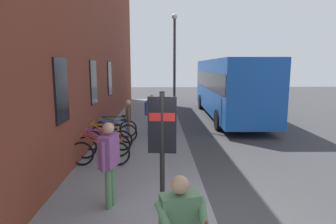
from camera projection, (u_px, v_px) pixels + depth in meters
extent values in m
plane|color=#38383A|center=(210.00, 141.00, 11.48)|extent=(60.00, 60.00, 0.00)
cube|color=slate|center=(145.00, 129.00, 13.36)|extent=(24.00, 3.50, 0.12)
cube|color=brown|center=(101.00, 27.00, 13.52)|extent=(22.00, 0.60, 9.65)
cube|color=black|center=(61.00, 90.00, 7.01)|extent=(0.90, 0.06, 1.60)
cube|color=black|center=(93.00, 82.00, 10.46)|extent=(0.90, 0.06, 1.60)
cube|color=black|center=(110.00, 78.00, 13.91)|extent=(0.90, 0.06, 1.60)
torus|color=black|center=(82.00, 154.00, 8.25)|extent=(0.08, 0.72, 0.72)
torus|color=black|center=(118.00, 154.00, 8.25)|extent=(0.08, 0.72, 0.72)
cylinder|color=#B21E1E|center=(100.00, 144.00, 8.21)|extent=(0.07, 1.02, 0.58)
cylinder|color=#B21E1E|center=(97.00, 136.00, 8.17)|extent=(0.06, 0.85, 0.09)
cylinder|color=#B21E1E|center=(115.00, 145.00, 8.21)|extent=(0.04, 0.19, 0.51)
cube|color=black|center=(112.00, 136.00, 8.17)|extent=(0.11, 0.20, 0.06)
cylinder|color=#B21E1E|center=(83.00, 134.00, 8.16)|extent=(0.48, 0.04, 0.02)
torus|color=black|center=(85.00, 147.00, 8.88)|extent=(0.17, 0.72, 0.72)
torus|color=black|center=(119.00, 146.00, 9.07)|extent=(0.17, 0.72, 0.72)
cylinder|color=#8C338C|center=(103.00, 138.00, 8.94)|extent=(0.19, 1.01, 0.58)
cylinder|color=#8C338C|center=(100.00, 130.00, 8.88)|extent=(0.16, 0.85, 0.09)
cylinder|color=#8C338C|center=(117.00, 138.00, 9.02)|extent=(0.06, 0.19, 0.51)
cube|color=black|center=(114.00, 129.00, 8.96)|extent=(0.13, 0.21, 0.06)
cylinder|color=#8C338C|center=(86.00, 129.00, 8.79)|extent=(0.48, 0.10, 0.02)
torus|color=black|center=(92.00, 140.00, 9.74)|extent=(0.10, 0.72, 0.72)
torus|color=black|center=(122.00, 140.00, 9.72)|extent=(0.10, 0.72, 0.72)
cylinder|color=orange|center=(107.00, 133.00, 9.69)|extent=(0.09, 1.02, 0.58)
cylinder|color=orange|center=(105.00, 125.00, 9.65)|extent=(0.08, 0.85, 0.09)
cylinder|color=orange|center=(120.00, 133.00, 9.69)|extent=(0.05, 0.19, 0.51)
cube|color=black|center=(117.00, 125.00, 9.64)|extent=(0.11, 0.20, 0.06)
cylinder|color=orange|center=(92.00, 123.00, 9.65)|extent=(0.48, 0.05, 0.02)
torus|color=black|center=(99.00, 135.00, 10.48)|extent=(0.18, 0.72, 0.72)
torus|color=black|center=(128.00, 134.00, 10.69)|extent=(0.18, 0.72, 0.72)
cylinder|color=#1E4CA5|center=(114.00, 127.00, 10.55)|extent=(0.21, 1.01, 0.58)
cylinder|color=#1E4CA5|center=(112.00, 121.00, 10.49)|extent=(0.18, 0.85, 0.09)
cylinder|color=#1E4CA5|center=(126.00, 127.00, 10.64)|extent=(0.07, 0.19, 0.51)
cube|color=black|center=(123.00, 120.00, 10.57)|extent=(0.13, 0.21, 0.06)
cylinder|color=#1E4CA5|center=(100.00, 119.00, 10.39)|extent=(0.48, 0.11, 0.02)
torus|color=black|center=(101.00, 130.00, 11.26)|extent=(0.21, 0.72, 0.72)
torus|color=black|center=(128.00, 129.00, 11.51)|extent=(0.21, 0.72, 0.72)
cylinder|color=black|center=(115.00, 123.00, 11.35)|extent=(0.25, 1.00, 0.58)
cylinder|color=black|center=(113.00, 117.00, 11.29)|extent=(0.21, 0.84, 0.09)
cylinder|color=black|center=(126.00, 123.00, 11.45)|extent=(0.07, 0.19, 0.51)
cube|color=black|center=(124.00, 116.00, 11.39)|extent=(0.14, 0.22, 0.06)
cylinder|color=black|center=(102.00, 115.00, 11.18)|extent=(0.47, 0.12, 0.02)
cylinder|color=black|center=(162.00, 153.00, 5.55)|extent=(0.10, 0.10, 2.40)
cube|color=black|center=(162.00, 125.00, 5.47)|extent=(0.13, 0.56, 1.10)
cube|color=red|center=(162.00, 117.00, 5.44)|extent=(0.14, 0.50, 0.16)
cube|color=#1951B2|center=(229.00, 86.00, 16.50)|extent=(10.56, 2.77, 3.00)
cube|color=black|center=(229.00, 80.00, 16.44)|extent=(10.35, 2.80, 0.90)
cylinder|color=black|center=(269.00, 120.00, 13.41)|extent=(1.01, 0.28, 1.00)
cylinder|color=black|center=(218.00, 120.00, 13.39)|extent=(1.01, 0.28, 1.00)
cylinder|color=black|center=(235.00, 102.00, 20.04)|extent=(1.01, 0.28, 1.00)
cylinder|color=black|center=(201.00, 102.00, 20.02)|extent=(1.01, 0.28, 1.00)
cylinder|color=#723F72|center=(150.00, 125.00, 12.00)|extent=(0.12, 0.12, 0.83)
cylinder|color=#723F72|center=(154.00, 125.00, 12.01)|extent=(0.12, 0.12, 0.83)
cube|color=#334C8C|center=(152.00, 108.00, 11.89)|extent=(0.27, 0.50, 0.63)
sphere|color=tan|center=(152.00, 97.00, 11.82)|extent=(0.23, 0.23, 0.23)
cylinder|color=#334C8C|center=(146.00, 109.00, 11.88)|extent=(0.10, 0.10, 0.56)
cylinder|color=#334C8C|center=(159.00, 109.00, 11.92)|extent=(0.10, 0.10, 0.56)
cylinder|color=brown|center=(129.00, 128.00, 11.67)|extent=(0.11, 0.11, 0.75)
cylinder|color=brown|center=(129.00, 128.00, 11.52)|extent=(0.11, 0.11, 0.75)
cube|color=brown|center=(128.00, 112.00, 11.49)|extent=(0.46, 0.27, 0.57)
sphere|color=#D8AD8C|center=(128.00, 102.00, 11.42)|extent=(0.20, 0.20, 0.20)
cylinder|color=brown|center=(128.00, 112.00, 11.74)|extent=(0.09, 0.09, 0.50)
cylinder|color=brown|center=(128.00, 114.00, 11.25)|extent=(0.09, 0.09, 0.50)
cylinder|color=#4C724C|center=(112.00, 185.00, 5.91)|extent=(0.13, 0.13, 0.87)
cylinder|color=#4C724C|center=(108.00, 188.00, 5.73)|extent=(0.13, 0.13, 0.87)
cube|color=#723F72|center=(109.00, 151.00, 5.70)|extent=(0.55, 0.37, 0.65)
sphere|color=tan|center=(108.00, 128.00, 5.62)|extent=(0.24, 0.24, 0.24)
cylinder|color=#723F72|center=(115.00, 149.00, 5.98)|extent=(0.10, 0.10, 0.58)
cylinder|color=#723F72|center=(103.00, 157.00, 5.43)|extent=(0.10, 0.10, 0.58)
cube|color=#4C724C|center=(180.00, 218.00, 3.36)|extent=(0.33, 0.50, 0.60)
sphere|color=tan|center=(180.00, 185.00, 3.29)|extent=(0.22, 0.22, 0.22)
cylinder|color=#4C724C|center=(203.00, 216.00, 3.22)|extent=(0.43, 0.10, 0.33)
cylinder|color=#4C724C|center=(165.00, 221.00, 3.11)|extent=(0.43, 0.26, 0.33)
cylinder|color=#333338|center=(174.00, 73.00, 13.89)|extent=(0.12, 0.12, 5.09)
sphere|color=silver|center=(175.00, 16.00, 13.47)|extent=(0.28, 0.28, 0.28)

